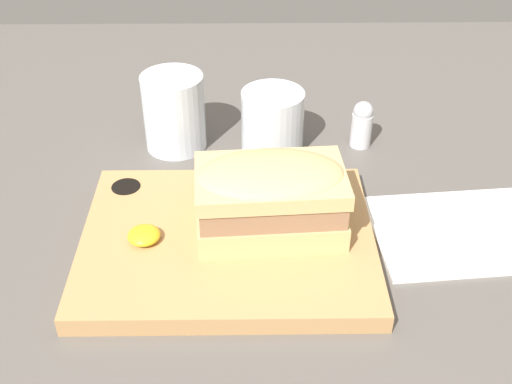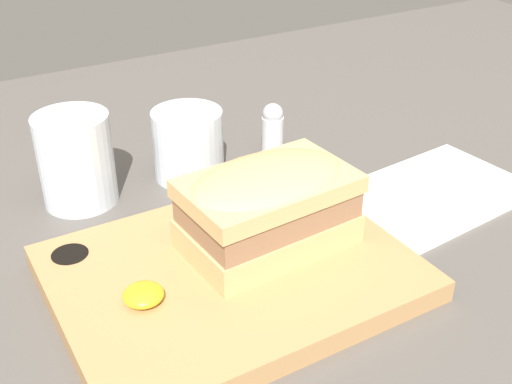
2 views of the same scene
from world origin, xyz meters
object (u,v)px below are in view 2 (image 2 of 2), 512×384
at_px(serving_board, 230,273).
at_px(wine_glass, 188,148).
at_px(sandwich, 268,203).
at_px(salt_shaker, 273,127).
at_px(water_glass, 77,165).
at_px(napkin, 435,195).

xyz_separation_m(serving_board, wine_glass, (0.05, 0.20, 0.02)).
distance_m(sandwich, wine_glass, 0.19).
xyz_separation_m(serving_board, salt_shaker, (0.17, 0.21, 0.02)).
height_order(sandwich, salt_shaker, sandwich).
bearing_deg(sandwich, serving_board, -167.59).
relative_size(water_glass, wine_glass, 1.24).
distance_m(serving_board, wine_glass, 0.21).
height_order(water_glass, wine_glass, water_glass).
relative_size(serving_board, water_glass, 3.06).
distance_m(water_glass, wine_glass, 0.13).
height_order(serving_board, sandwich, sandwich).
height_order(serving_board, water_glass, water_glass).
xyz_separation_m(sandwich, salt_shaker, (0.13, 0.20, -0.03)).
height_order(water_glass, salt_shaker, water_glass).
xyz_separation_m(wine_glass, salt_shaker, (0.12, 0.01, -0.00)).
bearing_deg(wine_glass, salt_shaker, 2.80).
bearing_deg(serving_board, wine_glass, 74.86).
bearing_deg(wine_glass, water_glass, 176.31).
relative_size(napkin, salt_shaker, 3.57).
height_order(napkin, salt_shaker, salt_shaker).
relative_size(water_glass, napkin, 0.44).
bearing_deg(salt_shaker, water_glass, 179.43).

